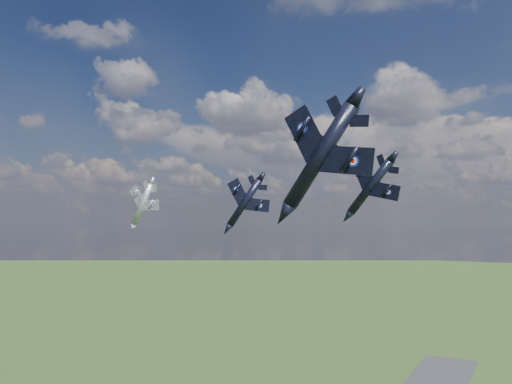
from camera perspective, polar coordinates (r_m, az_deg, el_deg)
The scene contains 4 objects.
jet_lead_navy at distance 87.54m, azimuth -1.30°, elevation -1.20°, with size 9.38×13.08×2.71m, color black, non-canonical shape.
jet_right_navy at distance 48.72m, azimuth 7.34°, elevation 4.09°, with size 11.21×15.63×3.23m, color black, non-canonical shape.
jet_high_navy at distance 85.19m, azimuth 12.93°, elevation 0.59°, with size 10.75×14.99×3.10m, color black, non-canonical shape.
jet_left_silver at distance 104.67m, azimuth -12.86°, elevation -1.37°, with size 9.14×12.74×2.64m, color #ABABB6, non-canonical shape.
Camera 1 is at (44.18, -57.76, 78.11)m, focal length 35.00 mm.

